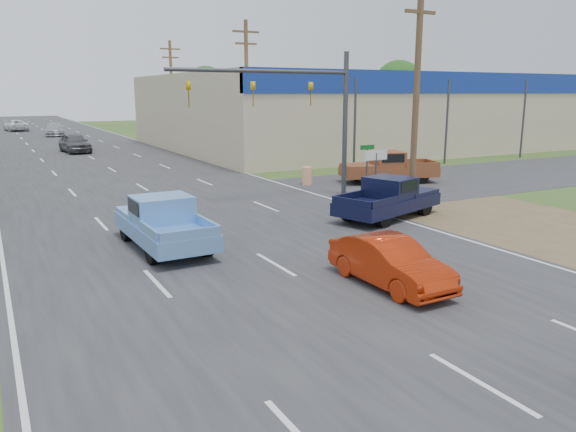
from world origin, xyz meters
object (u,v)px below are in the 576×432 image
navy_pickup (390,197)px  distant_car_white (16,126)px  distant_car_silver (55,129)px  red_convertible (390,263)px  distant_car_grey (75,143)px  brown_pickup (387,167)px  blue_pickup (162,222)px

navy_pickup → distant_car_white: size_ratio=1.04×
navy_pickup → distant_car_silver: (-6.90, 54.35, -0.09)m
navy_pickup → distant_car_silver: 54.78m
red_convertible → distant_car_white: bearing=93.0°
red_convertible → distant_car_grey: bearing=92.3°
navy_pickup → distant_car_white: (-10.51, 66.19, -0.12)m
distant_car_silver → brown_pickup: bearing=-68.2°
blue_pickup → brown_pickup: 16.92m
brown_pickup → distant_car_silver: (-12.58, 46.89, -0.14)m
blue_pickup → red_convertible: bearing=-59.0°
blue_pickup → distant_car_silver: size_ratio=1.00×
blue_pickup → brown_pickup: bearing=24.8°
red_convertible → distant_car_silver: (-1.62, 61.02, 0.12)m
brown_pickup → distant_car_grey: brown_pickup is taller
blue_pickup → distant_car_silver: blue_pickup is taller
blue_pickup → distant_car_silver: (2.60, 54.36, -0.11)m
navy_pickup → blue_pickup: bearing=-108.2°
brown_pickup → red_convertible: bearing=160.2°
distant_car_grey → distant_car_white: size_ratio=0.91×
distant_car_silver → distant_car_white: bearing=113.8°
brown_pickup → distant_car_white: (-16.18, 58.74, -0.17)m
distant_car_grey → brown_pickup: bearing=-68.9°
distant_car_white → red_convertible: bearing=86.0°
distant_car_grey → navy_pickup: bearing=-83.2°
distant_car_silver → blue_pickup: bearing=-85.9°
distant_car_grey → distant_car_white: bearing=88.9°
brown_pickup → navy_pickup: bearing=160.8°
red_convertible → blue_pickup: blue_pickup is taller
distant_car_silver → distant_car_white: distant_car_silver is taller
distant_car_silver → distant_car_white: 12.38m
brown_pickup → distant_car_white: bearing=33.4°
brown_pickup → distant_car_grey: 29.06m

